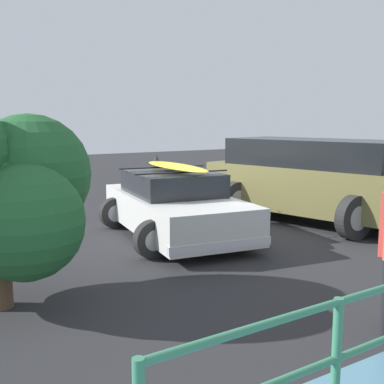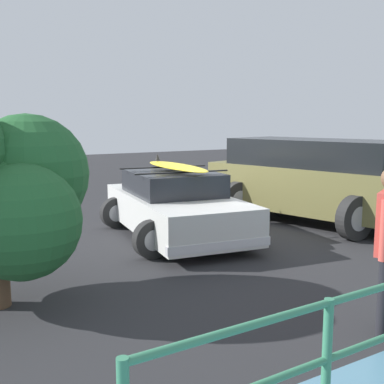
% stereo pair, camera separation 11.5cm
% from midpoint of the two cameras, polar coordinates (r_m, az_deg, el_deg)
% --- Properties ---
extents(ground_plane, '(44.00, 44.00, 0.02)m').
position_cam_midpoint_polar(ground_plane, '(9.76, 1.07, -4.78)').
color(ground_plane, '#28282B').
rests_on(ground_plane, ground).
extents(sedan_car, '(2.75, 4.19, 1.53)m').
position_cam_midpoint_polar(sedan_car, '(9.27, -2.40, -1.59)').
color(sedan_car, silver).
rests_on(sedan_car, ground).
extents(suv_car, '(3.31, 5.07, 1.82)m').
position_cam_midpoint_polar(suv_car, '(10.90, 13.78, 1.52)').
color(suv_car, brown).
rests_on(suv_car, ground).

